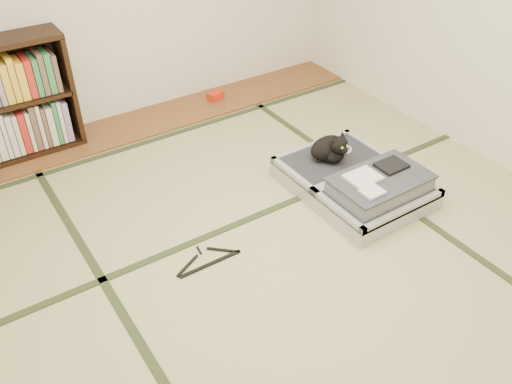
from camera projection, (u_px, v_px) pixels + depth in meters
floor at (280, 255)px, 3.36m from camera, size 4.50×4.50×0.00m
wood_strip at (146, 122)px, 4.69m from camera, size 4.00×0.50×0.02m
red_item at (216, 96)px, 5.00m from camera, size 0.17×0.13×0.07m
room_shell at (289, 21)px, 2.49m from camera, size 4.50×4.50×4.50m
tatami_borders at (238, 213)px, 3.69m from camera, size 4.00×4.50×0.01m
suitcase at (358, 183)px, 3.80m from camera, size 0.75×0.99×0.29m
cat at (331, 148)px, 3.91m from camera, size 0.33×0.33×0.27m
cable_coil at (345, 149)px, 4.06m from camera, size 0.10×0.10×0.02m
hanger at (208, 261)px, 3.31m from camera, size 0.43×0.20×0.01m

